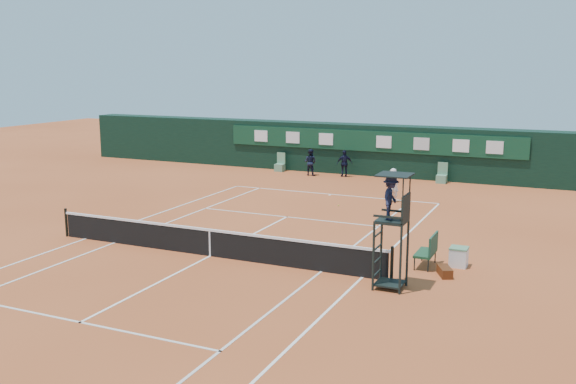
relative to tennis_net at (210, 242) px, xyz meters
The scene contains 14 objects.
ground 0.51m from the tennis_net, ahead, with size 90.00×90.00×0.00m, color #C0592D.
court_lines 0.50m from the tennis_net, ahead, with size 11.05×23.85×0.01m.
tennis_net is the anchor object (origin of this frame).
back_wall 18.77m from the tennis_net, 90.00° to the left, with size 40.00×1.65×3.00m.
linesman_chair_left 18.33m from the tennis_net, 107.46° to the left, with size 0.55×0.50×1.15m.
linesman_chair_right 18.05m from the tennis_net, 75.57° to the left, with size 0.55×0.50×1.15m.
umpire_chair 6.81m from the tennis_net, ahead, with size 0.96×0.95×3.42m.
player_bench 7.36m from the tennis_net, 15.01° to the left, with size 0.56×1.20×1.10m.
tennis_bag 7.88m from the tennis_net, ahead, with size 0.34×0.77×0.29m, color black.
cooler 8.34m from the tennis_net, 16.46° to the left, with size 0.57×0.57×0.65m.
tennis_ball 9.52m from the tennis_net, 82.23° to the left, with size 0.06×0.06×0.06m, color gold.
player 11.87m from the tennis_net, 73.77° to the left, with size 0.60×0.39×1.64m, color white.
ball_kid_left 17.15m from the tennis_net, 100.74° to the left, with size 0.77×0.60×1.58m, color black.
ball_kid_right 17.24m from the tennis_net, 93.84° to the left, with size 0.93×0.39×1.58m, color black.
Camera 1 is at (11.19, -18.28, 6.45)m, focal length 40.00 mm.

